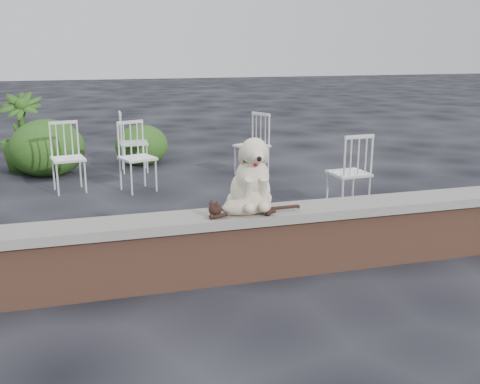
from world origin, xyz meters
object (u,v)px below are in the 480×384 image
object	(u,v)px
chair_a	(137,157)
chair_e	(134,142)
cat	(246,206)
chair_c	(349,172)
dog	(250,172)
chair_d	(252,145)
chair_b	(68,157)
potted_plant_b	(21,132)

from	to	relation	value
chair_a	chair_e	size ratio (longest dim) A/B	1.00
cat	chair_e	distance (m)	4.59
chair_c	dog	bearing A→B (deg)	37.78
dog	chair_d	distance (m)	3.85
dog	chair_b	bearing A→B (deg)	118.49
chair_e	potted_plant_b	world-z (taller)	potted_plant_b
dog	potted_plant_b	xyz separation A→B (m)	(-2.23, 4.91, -0.29)
chair_a	potted_plant_b	distance (m)	2.37
chair_a	chair_e	world-z (taller)	same
cat	chair_a	size ratio (longest dim) A/B	0.99
chair_a	chair_e	xyz separation A→B (m)	(0.08, 1.24, 0.00)
chair_e	chair_d	world-z (taller)	same
dog	chair_c	bearing A→B (deg)	45.90
chair_e	chair_c	distance (m)	3.66
dog	chair_b	world-z (taller)	dog
cat	chair_c	xyz separation A→B (m)	(1.79, 1.67, -0.19)
cat	chair_d	bearing A→B (deg)	76.14
cat	potted_plant_b	distance (m)	5.49
chair_e	potted_plant_b	size ratio (longest dim) A/B	0.76
cat	chair_b	world-z (taller)	chair_b
cat	chair_c	size ratio (longest dim) A/B	0.99
dog	chair_d	world-z (taller)	dog
chair_a	chair_b	bearing A→B (deg)	148.02
chair_a	dog	bearing A→B (deg)	-97.59
chair_a	chair_c	bearing A→B (deg)	-53.86
chair_b	chair_e	size ratio (longest dim) A/B	1.00
cat	chair_a	world-z (taller)	chair_a
chair_a	chair_c	world-z (taller)	same
chair_a	cat	bearing A→B (deg)	-99.43
cat	chair_e	size ratio (longest dim) A/B	0.99
potted_plant_b	dog	bearing A→B (deg)	-65.60
dog	cat	world-z (taller)	dog
dog	chair_d	size ratio (longest dim) A/B	0.69
chair_e	potted_plant_b	xyz separation A→B (m)	(-1.68, 0.50, 0.14)
cat	chair_c	distance (m)	2.46
cat	potted_plant_b	xyz separation A→B (m)	(-2.15, 5.06, -0.04)
chair_b	potted_plant_b	world-z (taller)	potted_plant_b
cat	chair_b	bearing A→B (deg)	116.47
cat	chair_e	xyz separation A→B (m)	(-0.47, 4.56, -0.19)
chair_e	chair_c	world-z (taller)	same
chair_b	chair_c	size ratio (longest dim) A/B	1.00
chair_e	chair_c	xyz separation A→B (m)	(2.25, -2.88, 0.00)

